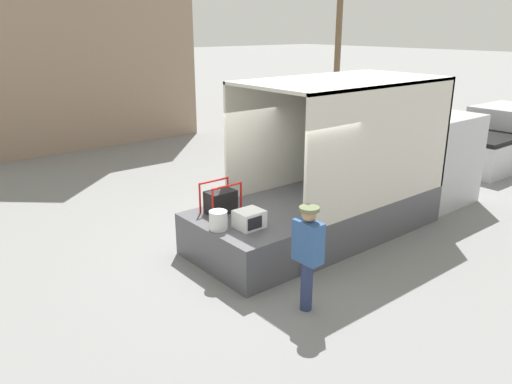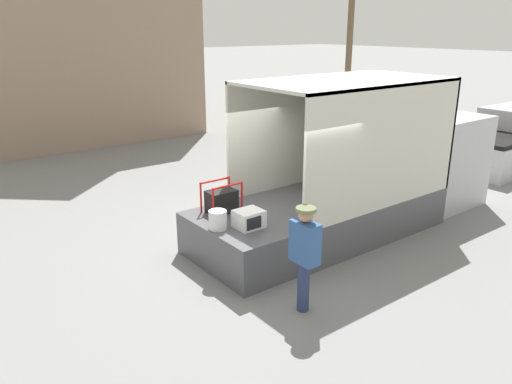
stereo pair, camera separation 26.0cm
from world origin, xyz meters
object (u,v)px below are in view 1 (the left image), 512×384
Objects in this scene: box_truck at (382,174)px; pickup_truck_silver at (501,140)px; portable_generator at (221,201)px; orange_bucket at (218,220)px; microwave at (249,219)px; utility_pole at (340,15)px; worker_person at (308,249)px.

box_truck is 1.20× the size of pickup_truck_silver.
portable_generator is at bearing 171.68° from box_truck.
box_truck is 9.10× the size of portable_generator.
orange_bucket is (-0.52, -0.64, -0.05)m from portable_generator.
microwave is at bearing -175.52° from pickup_truck_silver.
box_truck reaches higher than pickup_truck_silver.
utility_pole reaches higher than orange_bucket.
box_truck reaches higher than portable_generator.
microwave is 0.28× the size of worker_person.
microwave is 0.52m from orange_bucket.
box_truck is at bearing 4.58° from microwave.
box_truck is at bearing -175.58° from pickup_truck_silver.
pickup_truck_silver is at bearing 4.42° from box_truck.
box_truck is at bearing 0.76° from orange_bucket.
orange_bucket is 1.82m from worker_person.
portable_generator is at bearing -145.50° from utility_pole.
portable_generator is at bearing 50.90° from orange_bucket.
utility_pole reaches higher than pickup_truck_silver.
utility_pole is (12.70, 9.58, 3.55)m from microwave.
portable_generator is (0.06, 0.90, 0.06)m from microwave.
utility_pole reaches higher than box_truck.
orange_bucket is at bearing -129.10° from portable_generator.
utility_pole is at bearing 34.50° from portable_generator.
pickup_truck_silver is at bearing 2.95° from orange_bucket.
worker_person is (0.32, -1.79, 0.03)m from orange_bucket.
utility_pole is (2.02, 8.75, 3.82)m from pickup_truck_silver.
worker_person reaches higher than orange_bucket.
microwave is at bearing 84.92° from worker_person.
box_truck is 3.68× the size of worker_person.
pickup_truck_silver reaches higher than worker_person.
utility_pole is (12.64, 8.69, 3.48)m from portable_generator.
worker_person is at bearing -79.91° from orange_bucket.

